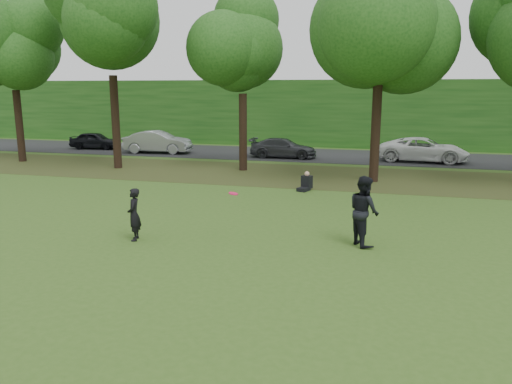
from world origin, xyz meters
TOP-DOWN VIEW (x-y plane):
  - ground at (0.00, 0.00)m, footprint 120.00×120.00m
  - leaf_litter at (0.00, 13.00)m, footprint 60.00×7.00m
  - street at (0.00, 21.00)m, footprint 70.00×7.00m
  - far_hedge at (0.00, 27.00)m, footprint 70.00×3.00m
  - player_left at (-2.47, 0.81)m, footprint 0.55×0.66m
  - player_right at (4.06, 2.09)m, footprint 1.16×1.23m
  - parked_cars at (-0.57, 19.56)m, footprint 34.69×3.03m
  - frisbee at (0.45, 1.26)m, footprint 0.38×0.38m
  - seated_person at (1.21, 9.37)m, footprint 0.64×0.83m
  - tree_line at (-0.34, 12.94)m, footprint 55.30×7.90m

SIDE VIEW (x-z plane):
  - ground at x=0.00m, z-range 0.00..0.00m
  - leaf_litter at x=0.00m, z-range 0.00..0.01m
  - street at x=0.00m, z-range 0.00..0.02m
  - seated_person at x=1.21m, z-range -0.10..0.73m
  - parked_cars at x=-0.57m, z-range -0.05..1.46m
  - player_left at x=-2.47m, z-range 0.00..1.56m
  - player_right at x=4.06m, z-range 0.00..2.01m
  - frisbee at x=0.45m, z-range 1.44..1.52m
  - far_hedge at x=0.00m, z-range 0.00..5.00m
  - tree_line at x=-0.34m, z-range 1.69..14.00m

